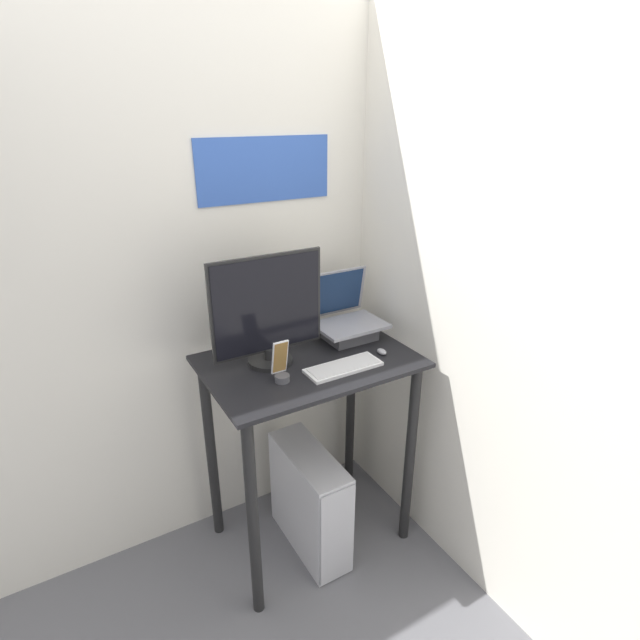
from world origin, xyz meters
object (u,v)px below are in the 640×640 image
laptop (347,322)px  keyboard (343,367)px  cell_phone (281,368)px  computer_tower (310,500)px  mouse (382,352)px  monitor (268,314)px

laptop → keyboard: bearing=-125.6°
cell_phone → computer_tower: (0.16, 0.05, -0.81)m
cell_phone → mouse: bearing=-1.5°
keyboard → mouse: mouse is taller
keyboard → mouse: 0.23m
laptop → cell_phone: size_ratio=1.81×
monitor → cell_phone: monitor is taller
laptop → cell_phone: (-0.47, -0.22, -0.02)m
laptop → keyboard: (-0.19, -0.26, -0.07)m
computer_tower → monitor: bearing=137.5°
laptop → monitor: 0.47m
laptop → computer_tower: bearing=-151.5°
mouse → computer_tower: size_ratio=0.10×
keyboard → cell_phone: (-0.28, 0.04, 0.05)m
mouse → monitor: bearing=158.9°
keyboard → computer_tower: 0.78m
cell_phone → laptop: bearing=25.5°
laptop → keyboard: 0.33m
laptop → mouse: bearing=-81.0°
laptop → mouse: (0.04, -0.24, -0.07)m
keyboard → mouse: bearing=7.4°
laptop → keyboard: size_ratio=0.96×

